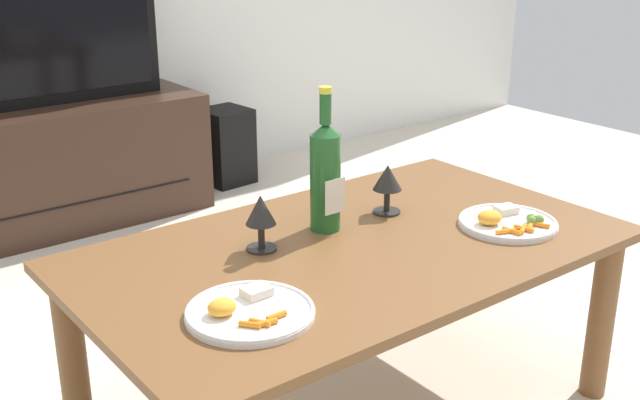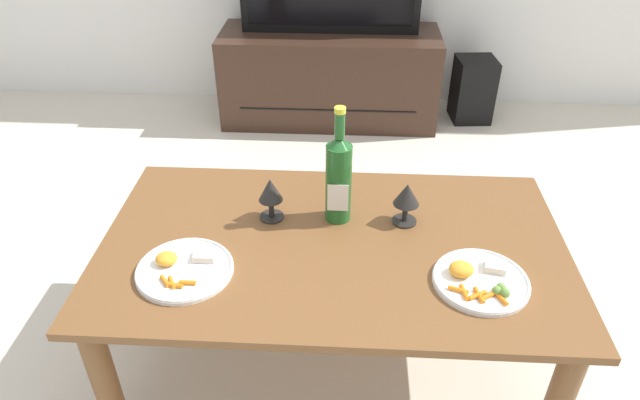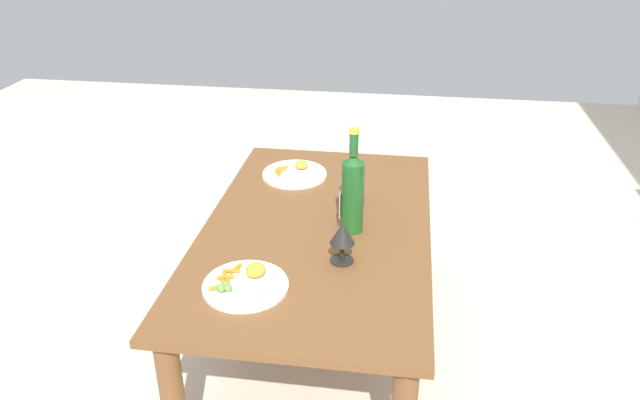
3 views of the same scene
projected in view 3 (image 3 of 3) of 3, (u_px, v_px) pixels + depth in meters
The scene contains 7 objects.
ground_plane at pixel (317, 338), 2.34m from camera, with size 6.40×6.40×0.00m, color beige.
dining_table at pixel (317, 245), 2.15m from camera, with size 1.35×0.78×0.50m.
wine_bottle at pixel (353, 191), 2.02m from camera, with size 0.08×0.08×0.37m.
goblet_left at pixel (355, 180), 2.23m from camera, with size 0.07×0.07×0.14m.
goblet_right at pixel (342, 236), 1.87m from camera, with size 0.08×0.08×0.14m.
dinner_plate_left at pixel (295, 173), 2.48m from camera, with size 0.26×0.26×0.04m.
dinner_plate_right at pixel (246, 284), 1.78m from camera, with size 0.25×0.25×0.05m.
Camera 3 is at (1.82, 0.28, 1.54)m, focal length 34.10 mm.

